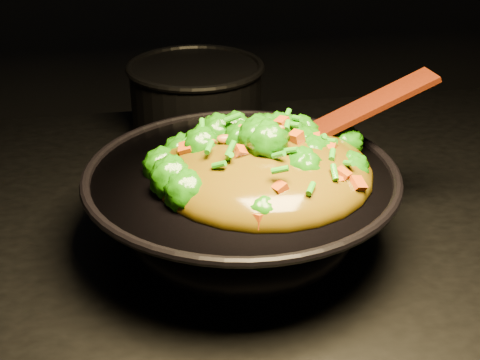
{
  "coord_description": "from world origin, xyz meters",
  "views": [
    {
      "loc": [
        -0.17,
        -0.82,
        1.41
      ],
      "look_at": [
        -0.04,
        -0.06,
        1.0
      ],
      "focal_mm": 50.0,
      "sensor_mm": 36.0,
      "label": 1
    }
  ],
  "objects": [
    {
      "name": "spatula",
      "position": [
        0.1,
        -0.03,
        1.06
      ],
      "size": [
        0.28,
        0.07,
        0.12
      ],
      "primitive_type": "cube",
      "rotation": [
        0.0,
        -0.38,
        0.08
      ],
      "color": "#351106",
      "rests_on": "wok"
    },
    {
      "name": "stir_fry",
      "position": [
        -0.01,
        -0.08,
        1.06
      ],
      "size": [
        0.31,
        0.31,
        0.1
      ],
      "primitive_type": null,
      "rotation": [
        0.0,
        0.0,
        -0.11
      ],
      "color": "#1B6707",
      "rests_on": "wok"
    },
    {
      "name": "wok",
      "position": [
        -0.04,
        -0.07,
        0.96
      ],
      "size": [
        0.43,
        0.43,
        0.11
      ],
      "primitive_type": null,
      "rotation": [
        0.0,
        0.0,
        0.08
      ],
      "color": "black",
      "rests_on": "stovetop"
    },
    {
      "name": "back_pot",
      "position": [
        -0.05,
        0.32,
        0.97
      ],
      "size": [
        0.31,
        0.31,
        0.14
      ],
      "primitive_type": "cylinder",
      "rotation": [
        0.0,
        0.0,
        -0.42
      ],
      "color": "black",
      "rests_on": "stovetop"
    }
  ]
}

